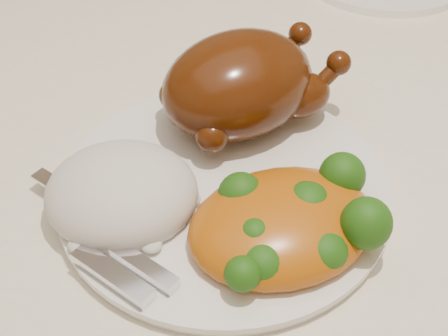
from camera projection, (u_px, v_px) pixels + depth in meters
name	position (u px, v px, depth m)	size (l,w,h in m)	color
dining_table	(163.00, 216.00, 0.64)	(1.60, 0.90, 0.76)	brown
tablecloth	(158.00, 164.00, 0.59)	(1.73, 1.03, 0.18)	beige
dinner_plate	(224.00, 191.00, 0.52)	(0.27, 0.27, 0.01)	white
roast_chicken	(242.00, 84.00, 0.54)	(0.18, 0.12, 0.09)	#4F2308
rice_mound	(122.00, 194.00, 0.49)	(0.16, 0.15, 0.06)	silver
mac_and_cheese	(288.00, 220.00, 0.47)	(0.16, 0.12, 0.06)	#C14F0C
cutlery	(113.00, 245.00, 0.46)	(0.08, 0.17, 0.01)	silver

